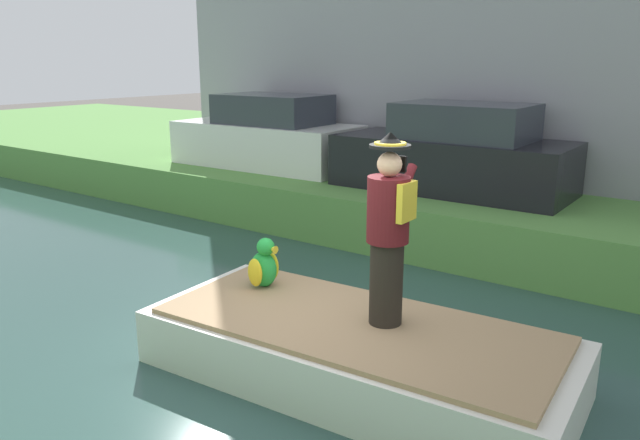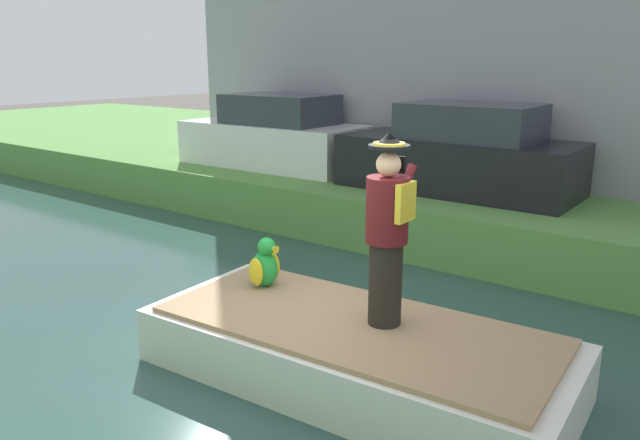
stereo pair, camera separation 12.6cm
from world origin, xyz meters
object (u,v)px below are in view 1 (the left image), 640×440
(boat, at_px, (355,351))
(parked_car_white, at_px, (268,136))
(parrot_plush, at_px, (264,266))
(person_pirate, at_px, (388,231))
(parked_car_dark, at_px, (454,154))

(boat, xyz_separation_m, parked_car_white, (5.17, 5.59, 1.19))
(parked_car_white, bearing_deg, parrot_plush, -139.52)
(parrot_plush, height_order, parked_car_white, parked_car_white)
(person_pirate, xyz_separation_m, parrot_plush, (0.04, 1.61, -0.68))
(boat, bearing_deg, person_pirate, -55.21)
(parked_car_dark, xyz_separation_m, parked_car_white, (0.00, 4.23, 0.00))
(parrot_plush, relative_size, parked_car_white, 0.14)
(parrot_plush, height_order, parked_car_dark, parked_car_dark)
(person_pirate, distance_m, parked_car_white, 7.69)
(boat, height_order, parked_car_white, parked_car_white)
(parrot_plush, xyz_separation_m, parked_car_dark, (4.96, 0.01, 0.64))
(person_pirate, bearing_deg, boat, 139.35)
(person_pirate, relative_size, parked_car_white, 0.46)
(parrot_plush, xyz_separation_m, parked_car_white, (4.96, 4.23, 0.64))
(boat, bearing_deg, parked_car_white, 47.23)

